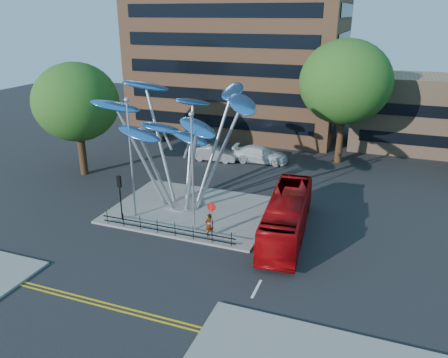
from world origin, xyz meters
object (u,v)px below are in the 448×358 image
at_px(tree_right, 345,82).
at_px(parked_car_left, 153,134).
at_px(tree_left, 76,102).
at_px(red_bus, 287,216).
at_px(parked_car_mid, 215,153).
at_px(parked_car_right, 260,154).
at_px(traffic_light_island, 120,189).
at_px(pedestrian, 209,225).
at_px(leaf_sculpture, 181,120).
at_px(street_lamp_right, 193,162).
at_px(no_entry_sign_island, 211,214).
at_px(street_lamp_left, 130,148).

relative_size(tree_right, parked_car_left, 3.01).
relative_size(tree_left, red_bus, 0.99).
xyz_separation_m(tree_left, parked_car_mid, (10.10, 8.00, -6.03)).
bearing_deg(parked_car_right, traffic_light_island, 157.03).
bearing_deg(traffic_light_island, pedestrian, 0.00).
relative_size(leaf_sculpture, street_lamp_right, 1.53).
distance_m(tree_right, no_entry_sign_island, 21.31).
distance_m(pedestrian, parked_car_left, 25.82).
bearing_deg(street_lamp_right, no_entry_sign_island, -17.87).
height_order(leaf_sculpture, no_entry_sign_island, leaf_sculpture).
bearing_deg(tree_left, parked_car_mid, 38.38).
bearing_deg(parked_car_left, street_lamp_left, -146.17).
bearing_deg(tree_left, street_lamp_left, -34.38).
bearing_deg(parked_car_mid, red_bus, -146.18).
relative_size(red_bus, pedestrian, 6.31).
bearing_deg(pedestrian, traffic_light_island, -39.16).
xyz_separation_m(street_lamp_left, pedestrian, (6.35, -1.00, -4.38)).
distance_m(traffic_light_island, parked_car_left, 22.40).
bearing_deg(parked_car_mid, street_lamp_left, 173.16).
xyz_separation_m(no_entry_sign_island, pedestrian, (-0.15, -0.02, -0.84)).
distance_m(street_lamp_right, parked_car_left, 25.01).
height_order(tree_left, red_bus, tree_left).
relative_size(street_lamp_right, red_bus, 0.80).
bearing_deg(leaf_sculpture, red_bus, -12.86).
bearing_deg(red_bus, pedestrian, -160.22).
bearing_deg(parked_car_right, red_bus, -161.97).
bearing_deg(tree_right, street_lamp_right, -111.54).
relative_size(red_bus, parked_car_right, 1.86).
xyz_separation_m(parked_car_mid, parked_car_right, (4.50, 1.21, 0.04)).
distance_m(street_lamp_right, red_bus, 7.31).
distance_m(tree_right, parked_car_mid, 14.51).
bearing_deg(street_lamp_left, no_entry_sign_island, -8.61).
relative_size(red_bus, parked_car_mid, 2.24).
relative_size(tree_left, traffic_light_island, 3.01).
distance_m(street_lamp_left, traffic_light_island, 2.96).
xyz_separation_m(tree_right, street_lamp_left, (-12.50, -18.50, -2.68)).
height_order(tree_left, no_entry_sign_island, tree_left).
distance_m(pedestrian, parked_car_right, 16.76).
xyz_separation_m(tree_left, parked_car_right, (14.60, 9.21, -5.99)).
distance_m(leaf_sculpture, street_lamp_left, 4.28).
bearing_deg(street_lamp_right, traffic_light_island, -174.81).
relative_size(street_lamp_right, parked_car_right, 1.49).
xyz_separation_m(tree_right, street_lamp_right, (-7.50, -19.00, -2.94)).
relative_size(leaf_sculpture, traffic_light_island, 3.71).
height_order(tree_left, street_lamp_right, tree_left).
xyz_separation_m(leaf_sculpture, traffic_light_island, (-2.93, -4.18, -4.26)).
relative_size(leaf_sculpture, street_lamp_left, 1.45).
xyz_separation_m(street_lamp_left, parked_car_right, (5.10, 15.71, -4.55)).
xyz_separation_m(no_entry_sign_island, parked_car_right, (-1.40, 16.69, -1.01)).
xyz_separation_m(street_lamp_right, red_bus, (6.10, 1.70, -3.65)).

